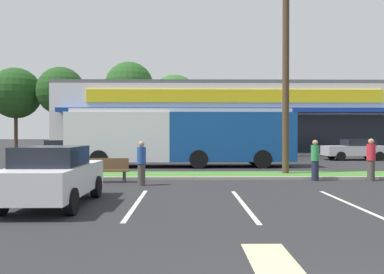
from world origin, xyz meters
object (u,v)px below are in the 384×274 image
at_px(car_2, 60,150).
at_px(pedestrian_far, 315,160).
at_px(bus_stop_bench, 108,169).
at_px(car_0, 241,150).
at_px(pedestrian_near_bench, 371,160).
at_px(utility_pole, 283,40).
at_px(car_4, 355,149).
at_px(car_1, 53,175).
at_px(pedestrian_mid, 141,163).
at_px(city_bus, 181,136).

xyz_separation_m(car_2, pedestrian_far, (13.84, -11.52, 0.07)).
xyz_separation_m(bus_stop_bench, car_0, (6.85, 12.49, 0.23)).
bearing_deg(pedestrian_far, pedestrian_near_bench, -118.96).
height_order(utility_pole, car_2, utility_pole).
bearing_deg(car_4, car_0, 1.59).
xyz_separation_m(car_1, pedestrian_near_bench, (10.91, 5.39, 0.05)).
bearing_deg(pedestrian_far, car_4, -56.53).
distance_m(car_4, pedestrian_near_bench, 13.07).
height_order(bus_stop_bench, pedestrian_far, pedestrian_far).
bearing_deg(pedestrian_mid, city_bus, -161.73).
xyz_separation_m(bus_stop_bench, pedestrian_near_bench, (10.43, 0.46, 0.34)).
bearing_deg(pedestrian_mid, car_2, -123.83).
xyz_separation_m(city_bus, bus_stop_bench, (-2.71, -7.20, -1.26)).
bearing_deg(city_bus, utility_pole, 132.96).
bearing_deg(car_1, car_0, -22.82).
bearing_deg(pedestrian_mid, pedestrian_far, 129.23).
height_order(car_2, car_4, car_4).
height_order(pedestrian_mid, pedestrian_far, pedestrian_far).
distance_m(bus_stop_bench, pedestrian_far, 8.22).
height_order(utility_pole, car_0, utility_pole).
bearing_deg(car_1, car_2, 16.94).
distance_m(utility_pole, car_1, 11.92).
relative_size(car_4, pedestrian_mid, 2.65).
relative_size(car_0, car_1, 1.12).
bearing_deg(car_2, city_bus, 149.95).
xyz_separation_m(utility_pole, car_4, (7.65, 10.35, -5.32)).
height_order(car_1, car_2, car_1).
relative_size(utility_pole, pedestrian_mid, 7.06).
bearing_deg(bus_stop_bench, pedestrian_near_bench, -177.48).
distance_m(bus_stop_bench, car_0, 14.25).
bearing_deg(pedestrian_near_bench, car_1, -16.63).
xyz_separation_m(car_1, car_2, (-5.17, 16.97, -0.05)).
height_order(city_bus, pedestrian_far, city_bus).
xyz_separation_m(car_2, pedestrian_mid, (7.03, -12.92, 0.07)).
xyz_separation_m(car_4, pedestrian_near_bench, (-4.55, -12.26, 0.09)).
bearing_deg(car_2, pedestrian_mid, 118.55).
height_order(car_0, car_4, car_4).
distance_m(city_bus, car_4, 13.49).
relative_size(city_bus, bus_stop_bench, 7.89).
bearing_deg(car_2, car_0, -177.93).
bearing_deg(car_0, car_1, 67.18).
height_order(car_4, pedestrian_far, pedestrian_far).
bearing_deg(utility_pole, pedestrian_mid, -151.41).
bearing_deg(car_1, car_4, -41.22).
xyz_separation_m(car_0, car_2, (-12.50, -0.45, 0.02)).
relative_size(city_bus, pedestrian_mid, 7.78).
distance_m(car_0, car_1, 18.90).
height_order(car_0, car_1, car_1).
xyz_separation_m(utility_pole, car_0, (-0.48, 10.13, -5.35)).
distance_m(utility_pole, car_4, 13.93).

